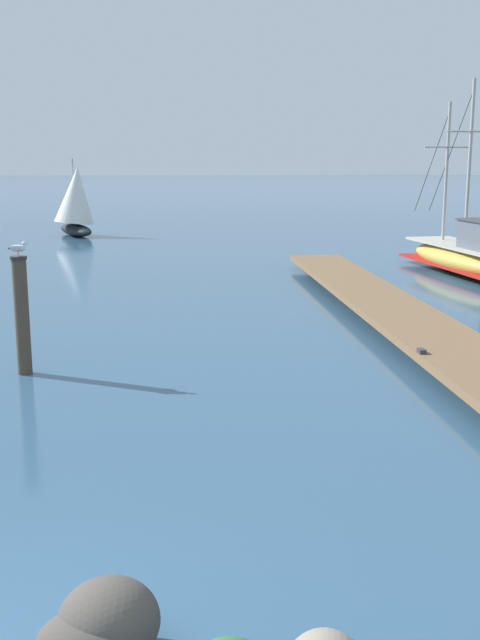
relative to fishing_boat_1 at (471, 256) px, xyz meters
name	(u,v)px	position (x,y,z in m)	size (l,w,h in m)	color
floating_dock	(397,312)	(-4.92, -8.00, -0.27)	(1.97, 20.99, 0.53)	brown
fishing_boat_1	(471,256)	(0.00, 0.00, 0.00)	(2.83, 8.43, 6.54)	gold
mooring_piling	(22,314)	(-12.87, -11.28, 0.49)	(0.30, 0.30, 2.18)	#4C3D2D
perched_seagull	(18,248)	(-12.87, -11.28, 1.69)	(0.38, 0.17, 0.26)	gold
shore_rock_mid_cluster	(101,631)	(-10.68, -19.70, -0.34)	(1.18, 1.17, 0.66)	#443F3A
distant_sailboat	(76,202)	(-15.19, 14.90, 1.13)	(2.95, 4.16, 3.95)	black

